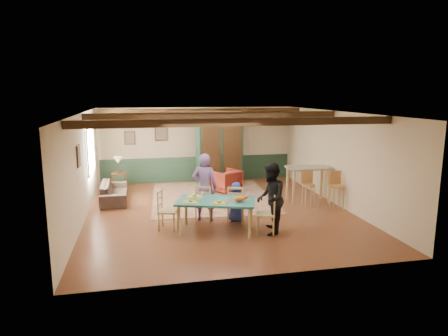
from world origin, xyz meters
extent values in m
plane|color=#5B2B19|center=(0.00, 0.00, 0.00)|extent=(8.00, 8.00, 0.00)
cube|color=beige|center=(0.00, 4.00, 1.35)|extent=(7.00, 0.02, 2.70)
cube|color=beige|center=(-3.50, 0.00, 1.35)|extent=(0.02, 8.00, 2.70)
cube|color=beige|center=(3.50, 0.00, 1.35)|extent=(0.02, 8.00, 2.70)
cube|color=white|center=(0.00, 0.00, 2.70)|extent=(7.00, 8.00, 0.02)
cube|color=#213E2D|center=(0.00, 3.98, 0.45)|extent=(6.95, 0.03, 0.90)
cube|color=black|center=(0.00, -2.30, 2.61)|extent=(6.95, 0.16, 0.16)
cube|color=black|center=(0.00, 0.40, 2.61)|extent=(6.95, 0.16, 0.16)
cube|color=black|center=(0.00, 3.00, 2.61)|extent=(6.95, 0.16, 0.16)
imported|color=#6F4F87|center=(-0.49, -0.66, 0.87)|extent=(0.73, 0.59, 1.73)
imported|color=black|center=(0.83, -1.94, 0.83)|extent=(0.85, 0.96, 1.66)
imported|color=#273A9C|center=(0.27, -0.91, 0.50)|extent=(0.57, 0.46, 1.01)
cube|color=#C6B78F|center=(0.07, 1.61, 0.01)|extent=(3.86, 4.50, 0.01)
cube|color=#133125|center=(0.64, 3.11, 1.21)|extent=(1.78, 0.85, 2.43)
imported|color=#4F120F|center=(0.65, 2.08, 0.37)|extent=(1.09, 1.10, 0.75)
imported|color=#362821|center=(-2.87, 1.73, 0.28)|extent=(0.78, 1.92, 0.56)
camera|label=1|loc=(-2.03, -10.36, 3.21)|focal=32.00mm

